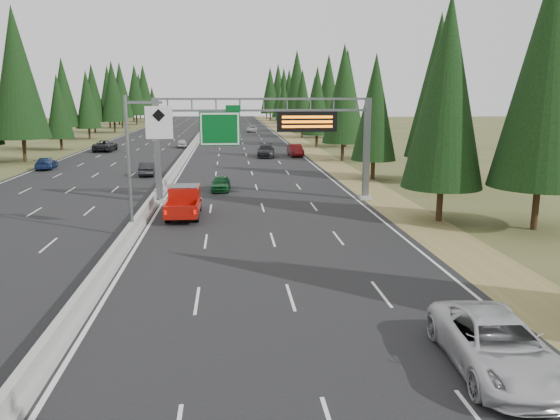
% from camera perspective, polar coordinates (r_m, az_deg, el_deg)
% --- Properties ---
extents(road, '(32.00, 260.00, 0.08)m').
position_cam_1_polar(road, '(86.74, -9.13, 6.45)').
color(road, black).
rests_on(road, ground).
extents(shoulder_right, '(3.60, 260.00, 0.06)m').
position_cam_1_polar(shoulder_right, '(87.41, 2.67, 6.62)').
color(shoulder_right, olive).
rests_on(shoulder_right, ground).
extents(shoulder_left, '(3.60, 260.00, 0.06)m').
position_cam_1_polar(shoulder_left, '(89.67, -20.61, 6.01)').
color(shoulder_left, '#414922').
rests_on(shoulder_left, ground).
extents(median_barrier, '(0.70, 260.00, 0.85)m').
position_cam_1_polar(median_barrier, '(86.71, -9.14, 6.69)').
color(median_barrier, gray).
rests_on(median_barrier, road).
extents(sign_gantry, '(16.75, 0.98, 7.80)m').
position_cam_1_polar(sign_gantry, '(41.30, -0.80, 8.02)').
color(sign_gantry, slate).
rests_on(sign_gantry, road).
extents(hov_sign_pole, '(2.80, 0.50, 8.00)m').
position_cam_1_polar(hov_sign_pole, '(31.74, -14.55, 5.48)').
color(hov_sign_pole, slate).
rests_on(hov_sign_pole, road).
extents(tree_row_right, '(11.62, 241.46, 18.95)m').
position_cam_1_polar(tree_row_right, '(78.50, 6.78, 12.53)').
color(tree_row_right, black).
rests_on(tree_row_right, ground).
extents(tree_row_left, '(12.41, 236.77, 18.80)m').
position_cam_1_polar(tree_row_left, '(84.95, -24.94, 11.50)').
color(tree_row_left, black).
rests_on(tree_row_left, ground).
extents(silver_minivan, '(3.05, 5.98, 1.62)m').
position_cam_1_polar(silver_minivan, '(17.68, 21.71, -12.94)').
color(silver_minivan, silver).
rests_on(silver_minivan, road).
extents(red_pickup, '(2.13, 5.95, 1.94)m').
position_cam_1_polar(red_pickup, '(37.53, -9.97, 1.11)').
color(red_pickup, black).
rests_on(red_pickup, road).
extents(car_ahead_green, '(1.71, 3.84, 1.28)m').
position_cam_1_polar(car_ahead_green, '(46.77, -6.21, 2.80)').
color(car_ahead_green, '#135525').
rests_on(car_ahead_green, road).
extents(car_ahead_dkred, '(1.88, 4.80, 1.56)m').
position_cam_1_polar(car_ahead_dkred, '(73.27, 1.62, 6.26)').
color(car_ahead_dkred, '#570C0F').
rests_on(car_ahead_dkred, road).
extents(car_ahead_dkgrey, '(2.60, 5.65, 1.60)m').
position_cam_1_polar(car_ahead_dkgrey, '(72.44, -1.48, 6.21)').
color(car_ahead_dkgrey, black).
rests_on(car_ahead_dkgrey, road).
extents(car_ahead_white, '(2.57, 4.96, 1.33)m').
position_cam_1_polar(car_ahead_white, '(121.79, -2.95, 8.45)').
color(car_ahead_white, '#B5B5B5').
rests_on(car_ahead_white, road).
extents(car_ahead_far, '(1.70, 4.11, 1.39)m').
position_cam_1_polar(car_ahead_far, '(152.93, -7.00, 9.09)').
color(car_ahead_far, black).
rests_on(car_ahead_far, road).
extents(car_onc_near, '(1.64, 4.24, 1.38)m').
position_cam_1_polar(car_onc_near, '(57.14, -13.65, 4.23)').
color(car_onc_near, black).
rests_on(car_onc_near, road).
extents(car_onc_blue, '(2.22, 4.55, 1.27)m').
position_cam_1_polar(car_onc_blue, '(65.67, -23.26, 4.52)').
color(car_onc_blue, navy).
rests_on(car_onc_blue, road).
extents(car_onc_white, '(1.85, 3.94, 1.30)m').
position_cam_1_polar(car_onc_white, '(87.02, -10.22, 6.88)').
color(car_onc_white, '#B7B7B7').
rests_on(car_onc_white, road).
extents(car_onc_far, '(2.74, 5.84, 1.61)m').
position_cam_1_polar(car_onc_far, '(83.75, -17.80, 6.42)').
color(car_onc_far, black).
rests_on(car_onc_far, road).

